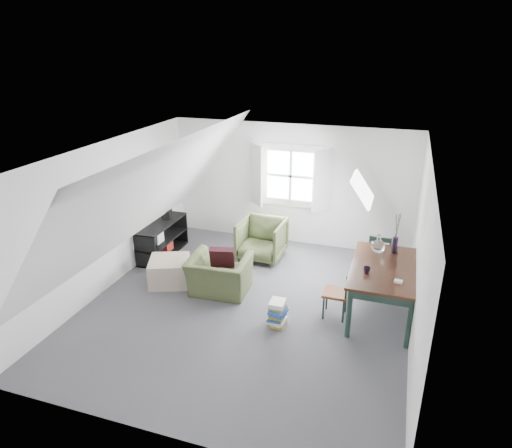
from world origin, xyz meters
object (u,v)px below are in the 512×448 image
(dining_chair_near, at_px, (338,292))
(magazine_stack, at_px, (278,313))
(armchair_far, at_px, (262,257))
(armchair_near, at_px, (220,291))
(dining_chair_far, at_px, (379,256))
(ottoman, at_px, (169,271))
(media_shelf, at_px, (161,241))
(dining_table, at_px, (385,273))

(dining_chair_near, height_order, magazine_stack, dining_chair_near)
(armchair_far, relative_size, magazine_stack, 2.22)
(armchair_near, xyz_separation_m, dining_chair_far, (2.52, 1.26, 0.47))
(armchair_far, relative_size, dining_chair_near, 1.09)
(armchair_near, relative_size, dining_chair_near, 1.24)
(magazine_stack, bearing_deg, ottoman, 163.08)
(dining_chair_near, relative_size, media_shelf, 0.59)
(dining_chair_far, relative_size, magazine_stack, 2.31)
(armchair_near, bearing_deg, ottoman, -4.83)
(armchair_near, relative_size, dining_table, 0.59)
(dining_chair_far, distance_m, magazine_stack, 2.32)
(dining_table, bearing_deg, dining_chair_far, 100.42)
(armchair_near, relative_size, ottoman, 1.48)
(armchair_far, relative_size, ottoman, 1.30)
(ottoman, xyz_separation_m, dining_chair_near, (2.97, -0.14, 0.19))
(dining_table, bearing_deg, armchair_far, 153.82)
(ottoman, xyz_separation_m, media_shelf, (-0.68, 0.95, 0.09))
(dining_table, bearing_deg, armchair_near, -173.72)
(armchair_near, height_order, dining_chair_far, dining_chair_far)
(armchair_far, relative_size, dining_table, 0.52)
(dining_table, xyz_separation_m, magazine_stack, (-1.46, -0.77, -0.53))
(armchair_far, height_order, dining_chair_near, dining_chair_near)
(ottoman, xyz_separation_m, magazine_stack, (2.17, -0.66, -0.03))
(armchair_near, xyz_separation_m, magazine_stack, (1.20, -0.64, 0.20))
(dining_table, relative_size, magazine_stack, 4.28)
(dining_chair_near, bearing_deg, dining_table, 98.30)
(ottoman, bearing_deg, dining_chair_far, 19.51)
(ottoman, bearing_deg, media_shelf, 125.69)
(armchair_far, distance_m, dining_table, 2.83)
(dining_table, bearing_deg, magazine_stack, -148.71)
(ottoman, relative_size, magazine_stack, 1.72)
(armchair_far, bearing_deg, dining_table, -27.66)
(armchair_near, xyz_separation_m, armchair_far, (0.28, 1.48, 0.00))
(armchair_far, relative_size, dining_chair_far, 0.96)
(media_shelf, distance_m, magazine_stack, 3.27)
(dining_table, distance_m, media_shelf, 4.40)
(dining_chair_near, bearing_deg, media_shelf, -119.76)
(dining_chair_near, relative_size, magazine_stack, 2.03)
(armchair_far, distance_m, dining_chair_far, 2.30)
(armchair_near, distance_m, ottoman, 0.99)
(dining_chair_near, distance_m, magazine_stack, 0.98)
(dining_chair_far, xyz_separation_m, magazine_stack, (-1.32, -1.89, -0.28))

